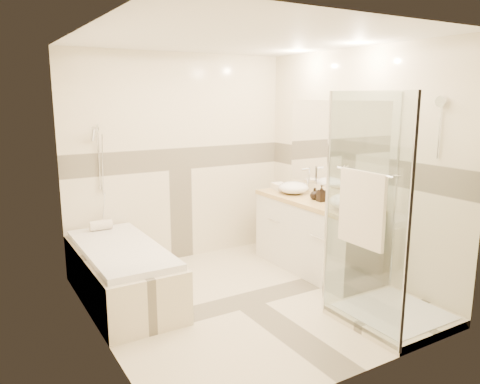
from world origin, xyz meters
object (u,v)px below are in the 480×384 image
bathtub (122,270)px  vanity (314,235)px  vessel_sink_far (350,202)px  amenity_bottle_a (321,193)px  vessel_sink_near (294,188)px  amenity_bottle_b (315,194)px  shower_enclosure (381,267)px

bathtub → vanity: vanity is taller
bathtub → vanity: bearing=-9.2°
vanity → vessel_sink_far: 0.76m
vessel_sink_far → vanity: bearing=88.0°
vessel_sink_far → amenity_bottle_a: 0.44m
vessel_sink_near → amenity_bottle_b: bearing=-90.0°
vanity → amenity_bottle_a: (-0.02, -0.13, 0.52)m
shower_enclosure → bathtub: bearing=138.9°
vessel_sink_near → amenity_bottle_a: 0.50m
shower_enclosure → amenity_bottle_a: bearing=76.6°
vanity → vessel_sink_near: size_ratio=4.49×
shower_enclosure → vessel_sink_far: 0.87m
bathtub → amenity_bottle_a: bearing=-12.6°
bathtub → vessel_sink_near: 2.22m
vanity → vessel_sink_near: vessel_sink_near is taller
vanity → vessel_sink_near: bearing=93.0°
bathtub → amenity_bottle_a: size_ratio=9.12×
bathtub → vessel_sink_far: 2.40m
bathtub → vessel_sink_far: (2.13, -0.92, 0.63)m
amenity_bottle_b → bathtub: bearing=170.4°
shower_enclosure → amenity_bottle_b: (0.27, 1.26, 0.41)m
shower_enclosure → vessel_sink_near: bearing=80.6°
vanity → vessel_sink_near: 0.62m
vessel_sink_far → bathtub: bearing=156.7°
amenity_bottle_b → shower_enclosure: bearing=-102.2°
bathtub → vessel_sink_near: bearing=0.8°
shower_enclosure → amenity_bottle_b: shower_enclosure is taller
vessel_sink_far → amenity_bottle_a: size_ratio=2.26×
bathtub → vessel_sink_near: vessel_sink_near is taller
vessel_sink_far → amenity_bottle_b: (0.00, 0.56, -0.02)m
vanity → amenity_bottle_b: (-0.02, -0.01, 0.49)m
amenity_bottle_a → amenity_bottle_b: size_ratio=1.38×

